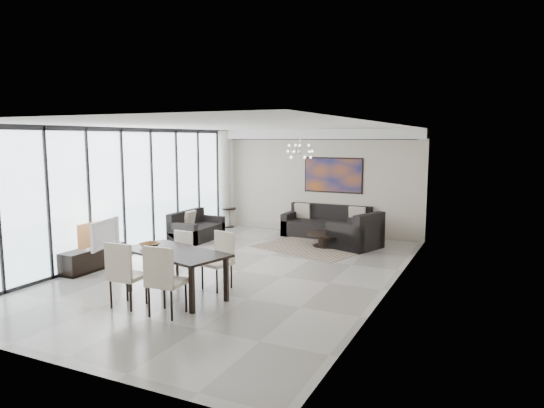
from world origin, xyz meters
The scene contains 20 objects.
room_shell centered at (0.46, 0.00, 1.45)m, with size 6.00×9.00×2.90m.
window_wall centered at (-2.86, 0.00, 1.47)m, with size 0.37×8.95×2.90m.
soffit centered at (0.00, 4.30, 2.77)m, with size 5.98×0.40×0.26m, color white.
painting centered at (0.50, 4.47, 1.65)m, with size 1.68×0.04×0.98m, color #B05518.
chandelier centered at (0.30, 2.50, 2.35)m, with size 0.66×0.66×0.71m.
rug centered at (0.60, 2.60, 0.01)m, with size 2.46×1.89×0.01m, color black.
coffee_table centered at (0.85, 2.90, 0.18)m, with size 0.93×0.93×0.32m.
bowl_coffee centered at (0.93, 2.89, 0.36)m, with size 0.22×0.22×0.07m, color brown.
sofa_main centered at (0.47, 4.07, 0.28)m, with size 2.31×0.95×0.84m.
loveseat centered at (-2.54, 2.22, 0.25)m, with size 0.84×1.50×0.75m.
armchair centered at (1.59, 3.03, 0.30)m, with size 1.31×1.34×0.89m.
side_table centered at (-2.65, 4.15, 0.39)m, with size 0.42×0.42×0.58m.
tv_console centered at (-2.76, -1.15, 0.23)m, with size 0.41×1.44×0.45m, color black.
television centered at (-2.60, -1.07, 0.74)m, with size 1.00×0.13×0.58m, color gray.
dining_table centered at (-0.20, -1.82, 0.70)m, with size 2.05×1.39×0.78m.
dining_chair_sw centered at (-0.57, -2.66, 0.61)m, with size 0.51×0.51×1.06m.
dining_chair_se centered at (0.22, -2.70, 0.63)m, with size 0.53×0.53×1.09m.
dining_chair_nw centered at (-0.67, -1.04, 0.54)m, with size 0.47×0.47×0.93m.
dining_chair_ne centered at (0.23, -1.08, 0.58)m, with size 0.55×0.55×1.00m.
bowl_dining centered at (-0.76, -1.79, 0.82)m, with size 0.33×0.33×0.08m, color brown.
Camera 1 is at (4.66, -8.31, 2.66)m, focal length 32.00 mm.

